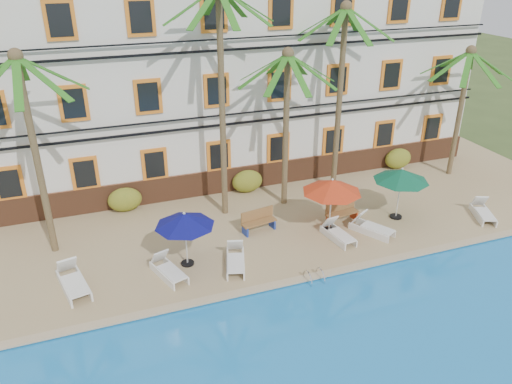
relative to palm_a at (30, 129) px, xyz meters
name	(u,v)px	position (x,y,z in m)	size (l,w,h in m)	color
ground	(310,268)	(9.01, -4.19, -5.22)	(100.00, 100.00, 0.00)	#384C23
pool_deck	(263,207)	(9.01, 0.81, -5.10)	(30.00, 12.00, 0.25)	tan
pool_coping	(321,275)	(9.01, -5.09, -4.94)	(30.00, 0.35, 0.06)	tan
hotel_building	(229,71)	(9.01, 5.79, 0.15)	(25.40, 6.44, 10.22)	silver
palm_a	(30,129)	(0.00, 0.00, 0.00)	(4.30, 4.30, 7.72)	brown
palm_b	(221,77)	(7.15, 0.71, 1.08)	(4.30, 4.30, 9.63)	brown
palm_c	(286,107)	(9.99, 0.70, -0.39)	(4.30, 4.30, 7.06)	brown
palm_d	(341,76)	(12.86, 1.30, 0.56)	(4.30, 4.30, 8.70)	brown
palm_e	(463,93)	(19.47, 0.87, -0.68)	(4.30, 4.30, 6.57)	brown
shrub_left	(125,200)	(3.01, 2.41, -4.42)	(1.50, 0.90, 1.10)	#295919
shrub_mid	(247,181)	(8.79, 2.41, -4.42)	(1.50, 0.90, 1.10)	#295919
shrub_right	(398,159)	(17.32, 2.41, -4.42)	(1.50, 0.90, 1.10)	#295919
umbrella_blue	(185,220)	(4.65, -2.72, -3.10)	(2.20, 2.20, 2.20)	black
umbrella_red	(332,186)	(10.73, -2.37, -2.90)	(2.43, 2.43, 2.43)	black
umbrella_green	(401,175)	(14.06, -2.29, -2.95)	(2.36, 2.36, 2.37)	black
lounger_a	(73,281)	(0.61, -2.86, -4.66)	(1.16, 2.16, 0.97)	white
lounger_b	(168,269)	(3.83, -3.23, -4.70)	(1.17, 1.89, 0.84)	white
lounger_c	(235,259)	(6.30, -3.45, -4.69)	(1.16, 1.94, 0.86)	white
lounger_d	(338,233)	(10.78, -3.02, -4.71)	(0.85, 1.79, 0.82)	white
lounger_e	(371,227)	(12.31, -3.06, -4.69)	(1.47, 1.92, 0.87)	white
lounger_f	(483,212)	(17.63, -3.57, -4.70)	(1.27, 1.86, 0.83)	white
bench_left	(258,220)	(7.98, -1.28, -4.50)	(1.56, 0.72, 0.93)	olive
bench_right	(341,212)	(11.60, -1.78, -4.50)	(1.55, 0.68, 0.93)	olive
pool_ladder	(314,279)	(8.68, -5.19, -4.97)	(0.54, 0.74, 0.74)	silver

